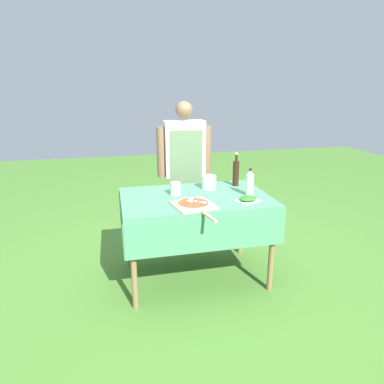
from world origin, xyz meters
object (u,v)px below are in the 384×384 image
mixing_tub (209,182)px  sauce_jar (175,189)px  prep_table (195,206)px  person_cook (184,163)px  pizza_on_peel (194,205)px  water_bottle (250,183)px  herb_container (248,199)px  oil_bottle (236,173)px

mixing_tub → sauce_jar: (-0.33, -0.11, -0.01)m
prep_table → person_cook: 0.78m
mixing_tub → sauce_jar: size_ratio=1.20×
person_cook → pizza_on_peel: (-0.14, -0.99, -0.12)m
water_bottle → mixing_tub: water_bottle is taller
herb_container → mixing_tub: mixing_tub is taller
prep_table → oil_bottle: size_ratio=4.03×
prep_table → oil_bottle: 0.55m
oil_bottle → sauce_jar: (-0.60, -0.15, -0.08)m
prep_table → mixing_tub: size_ratio=9.66×
pizza_on_peel → water_bottle: (0.53, 0.16, 0.10)m
herb_container → sauce_jar: bearing=150.7°
water_bottle → mixing_tub: (-0.28, 0.28, -0.05)m
person_cook → sauce_jar: 0.70m
sauce_jar → oil_bottle: bearing=14.1°
herb_container → person_cook: bearing=108.6°
oil_bottle → person_cook: bearing=127.2°
pizza_on_peel → sauce_jar: (-0.09, 0.33, 0.03)m
prep_table → sauce_jar: (-0.16, 0.09, 0.14)m
sauce_jar → water_bottle: bearing=-15.4°
oil_bottle → prep_table: bearing=-152.1°
pizza_on_peel → water_bottle: 0.56m
mixing_tub → pizza_on_peel: bearing=-119.1°
mixing_tub → water_bottle: bearing=-45.0°
sauce_jar → mixing_tub: bearing=18.5°
water_bottle → herb_container: (-0.07, -0.14, -0.09)m
prep_table → herb_container: 0.46m
oil_bottle → mixing_tub: (-0.27, -0.04, -0.06)m
oil_bottle → water_bottle: bearing=-88.5°
prep_table → pizza_on_peel: bearing=-106.2°
pizza_on_peel → sauce_jar: sauce_jar is taller
person_cook → pizza_on_peel: 1.01m
water_bottle → sauce_jar: (-0.61, 0.17, -0.06)m
person_cook → water_bottle: size_ratio=6.41×
pizza_on_peel → herb_container: pizza_on_peel is taller
pizza_on_peel → water_bottle: water_bottle is taller
oil_bottle → pizza_on_peel: bearing=-136.9°
prep_table → oil_bottle: oil_bottle is taller
prep_table → water_bottle: size_ratio=5.31×
prep_table → person_cook: person_cook is taller
herb_container → oil_bottle: bearing=82.6°
water_bottle → mixing_tub: size_ratio=1.82×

